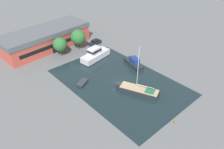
% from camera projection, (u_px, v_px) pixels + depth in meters
% --- Properties ---
extents(ground_plane, '(440.00, 440.00, 0.00)m').
position_uv_depth(ground_plane, '(119.00, 82.00, 56.15)').
color(ground_plane, slate).
extents(water_canal, '(22.23, 34.34, 0.01)m').
position_uv_depth(water_canal, '(119.00, 82.00, 56.15)').
color(water_canal, '#19282D').
rests_on(water_canal, ground).
extents(warehouse_building, '(29.37, 12.72, 6.33)m').
position_uv_depth(warehouse_building, '(46.00, 38.00, 71.01)').
color(warehouse_building, '#C64C3D').
rests_on(warehouse_building, ground).
extents(quay_tree_near_building, '(4.79, 4.79, 6.64)m').
position_uv_depth(quay_tree_near_building, '(78.00, 37.00, 69.38)').
color(quay_tree_near_building, brown).
rests_on(quay_tree_near_building, ground).
extents(quay_tree_by_water, '(4.27, 4.27, 6.01)m').
position_uv_depth(quay_tree_by_water, '(60.00, 44.00, 65.78)').
color(quay_tree_by_water, brown).
rests_on(quay_tree_by_water, ground).
extents(parked_car, '(4.83, 2.32, 1.58)m').
position_uv_depth(parked_car, '(95.00, 42.00, 74.30)').
color(parked_car, '#1E2328').
rests_on(parked_car, ground).
extents(sailboat_moored, '(6.44, 10.61, 12.13)m').
position_uv_depth(sailboat_moored, '(138.00, 90.00, 52.12)').
color(sailboat_moored, '#23282D').
rests_on(sailboat_moored, water_canal).
extents(motor_cruiser, '(10.24, 5.00, 3.90)m').
position_uv_depth(motor_cruiser, '(95.00, 55.00, 65.28)').
color(motor_cruiser, silver).
rests_on(motor_cruiser, water_canal).
extents(small_dinghy, '(3.93, 3.10, 0.59)m').
position_uv_depth(small_dinghy, '(82.00, 83.00, 55.27)').
color(small_dinghy, '#19234C').
rests_on(small_dinghy, water_canal).
extents(cabin_boat, '(4.22, 7.59, 2.66)m').
position_uv_depth(cabin_boat, '(134.00, 63.00, 62.41)').
color(cabin_boat, '#23282D').
rests_on(cabin_boat, water_canal).
extents(mooring_bollard, '(0.30, 0.30, 0.72)m').
position_uv_depth(mooring_bollard, '(175.00, 122.00, 43.79)').
color(mooring_bollard, olive).
rests_on(mooring_bollard, ground).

